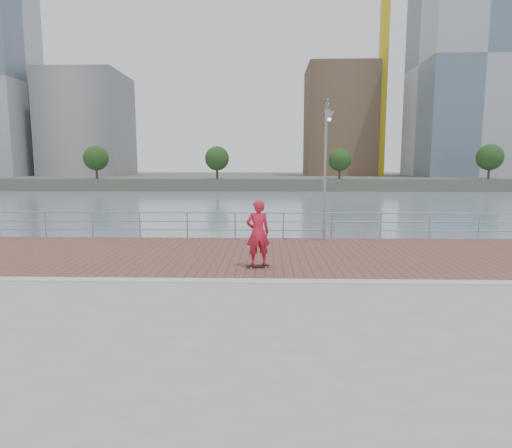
{
  "coord_description": "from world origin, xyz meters",
  "views": [
    {
      "loc": [
        0.35,
        -11.03,
        3.07
      ],
      "look_at": [
        0.0,
        2.0,
        1.3
      ],
      "focal_mm": 30.0,
      "sensor_mm": 36.0,
      "label": 1
    }
  ],
  "objects": [
    {
      "name": "curb",
      "position": [
        0.0,
        0.0,
        0.03
      ],
      "size": [
        40.0,
        0.4,
        0.06
      ],
      "primitive_type": "cube",
      "color": "#B7B5AD",
      "rests_on": "seawall"
    },
    {
      "name": "skyline",
      "position": [
        29.73,
        104.62,
        25.53
      ],
      "size": [
        233.0,
        41.0,
        71.59
      ],
      "color": "#ADA38E",
      "rests_on": "far_shore"
    },
    {
      "name": "shoreline_trees",
      "position": [
        5.12,
        77.0,
        4.67
      ],
      "size": [
        145.12,
        5.2,
        6.93
      ],
      "color": "#473323",
      "rests_on": "far_shore"
    },
    {
      "name": "tower_crane",
      "position": [
        27.36,
        104.0,
        33.5
      ],
      "size": [
        47.0,
        2.0,
        50.7
      ],
      "color": "gold",
      "rests_on": "far_shore"
    },
    {
      "name": "street_lamp",
      "position": [
        2.69,
        6.11,
        3.84
      ],
      "size": [
        0.39,
        1.14,
        5.4
      ],
      "color": "gray",
      "rests_on": "brick_lane"
    },
    {
      "name": "seawall",
      "position": [
        0.0,
        -5.0,
        -1.0
      ],
      "size": [
        40.0,
        24.0,
        2.0
      ],
      "primitive_type": "cube",
      "color": "gray",
      "rests_on": "ground"
    },
    {
      "name": "far_shore",
      "position": [
        0.0,
        122.5,
        -0.75
      ],
      "size": [
        320.0,
        95.0,
        2.5
      ],
      "primitive_type": "cube",
      "color": "#4C5142",
      "rests_on": "ground"
    },
    {
      "name": "skateboard",
      "position": [
        0.07,
        1.59,
        0.08
      ],
      "size": [
        0.72,
        0.33,
        0.08
      ],
      "rotation": [
        0.0,
        0.0,
        0.23
      ],
      "color": "black",
      "rests_on": "brick_lane"
    },
    {
      "name": "water",
      "position": [
        0.0,
        0.0,
        -2.0
      ],
      "size": [
        400.0,
        400.0,
        0.0
      ],
      "primitive_type": "plane",
      "color": "slate",
      "rests_on": "ground"
    },
    {
      "name": "guardrail",
      "position": [
        0.0,
        7.0,
        0.69
      ],
      "size": [
        39.06,
        0.06,
        1.13
      ],
      "color": "#8C9EA8",
      "rests_on": "brick_lane"
    },
    {
      "name": "skateboarder",
      "position": [
        0.07,
        1.59,
        1.09
      ],
      "size": [
        0.81,
        0.63,
        1.98
      ],
      "primitive_type": "imported",
      "rotation": [
        0.0,
        0.0,
        3.37
      ],
      "color": "red",
      "rests_on": "skateboard"
    },
    {
      "name": "brick_lane",
      "position": [
        0.0,
        3.6,
        0.01
      ],
      "size": [
        40.0,
        6.8,
        0.02
      ],
      "primitive_type": "cube",
      "color": "brown",
      "rests_on": "seawall"
    }
  ]
}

